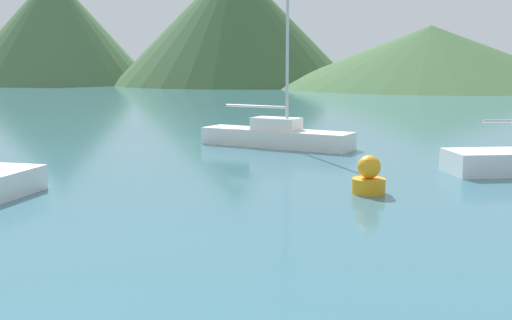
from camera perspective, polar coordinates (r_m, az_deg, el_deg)
sailboat_inner at (r=25.63m, az=1.82°, el=2.22°), size 6.43×2.71×7.09m
buoy_marker at (r=16.81m, az=10.00°, el=-1.56°), size 0.86×0.86×0.99m
hill_west at (r=103.22m, az=-17.47°, el=11.10°), size 29.42×29.42×16.61m
hill_central at (r=95.78m, az=-2.01°, el=12.09°), size 35.50×35.50×17.90m
hill_east at (r=87.10m, az=15.23°, el=8.86°), size 41.34×41.34×7.98m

